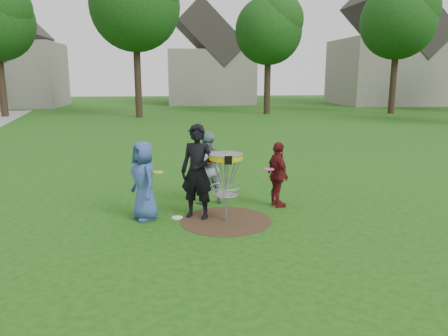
{
  "coord_description": "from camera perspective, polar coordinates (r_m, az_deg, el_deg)",
  "views": [
    {
      "loc": [
        -1.07,
        -8.1,
        2.83
      ],
      "look_at": [
        0.0,
        0.3,
        1.0
      ],
      "focal_mm": 35.0,
      "sensor_mm": 36.0,
      "label": 1
    }
  ],
  "objects": [
    {
      "name": "dirt_patch",
      "position": [
        8.65,
        0.25,
        -6.88
      ],
      "size": [
        1.8,
        1.8,
        0.01
      ],
      "primitive_type": "cylinder",
      "color": "#47331E",
      "rests_on": "ground"
    },
    {
      "name": "player_maroon",
      "position": [
        9.45,
        7.04,
        -0.87
      ],
      "size": [
        0.52,
        0.89,
        1.42
      ],
      "primitive_type": "imported",
      "rotation": [
        0.0,
        0.0,
        1.79
      ],
      "color": "maroon",
      "rests_on": "ground"
    },
    {
      "name": "ground",
      "position": [
        8.65,
        0.25,
        -6.91
      ],
      "size": [
        100.0,
        100.0,
        0.0
      ],
      "primitive_type": "plane",
      "color": "#19470F",
      "rests_on": "ground"
    },
    {
      "name": "disc_golf_basket",
      "position": [
        8.37,
        0.26,
        -0.3
      ],
      "size": [
        0.66,
        0.67,
        1.38
      ],
      "color": "#9EA0A5",
      "rests_on": "ground"
    },
    {
      "name": "player_grey",
      "position": [
        9.62,
        -2.37,
        0.01
      ],
      "size": [
        0.92,
        0.8,
        1.6
      ],
      "primitive_type": "imported",
      "rotation": [
        0.0,
        0.0,
        3.43
      ],
      "color": "gray",
      "rests_on": "ground"
    },
    {
      "name": "held_discs",
      "position": [
        8.86,
        -1.47,
        0.22
      ],
      "size": [
        2.52,
        1.07,
        0.31
      ],
      "color": "#C0D317",
      "rests_on": "ground"
    },
    {
      "name": "player_black",
      "position": [
        8.6,
        -3.49,
        -0.5
      ],
      "size": [
        0.82,
        0.71,
        1.89
      ],
      "primitive_type": "imported",
      "rotation": [
        0.0,
        0.0,
        -0.45
      ],
      "color": "black",
      "rests_on": "ground"
    },
    {
      "name": "tree_row",
      "position": [
        29.01,
        -4.44,
        18.85
      ],
      "size": [
        51.2,
        17.42,
        9.9
      ],
      "color": "#38281C",
      "rests_on": "ground"
    },
    {
      "name": "player_blue",
      "position": [
        8.7,
        -10.4,
        -1.64
      ],
      "size": [
        0.79,
        0.91,
        1.56
      ],
      "primitive_type": "imported",
      "rotation": [
        0.0,
        0.0,
        -1.11
      ],
      "color": "#324C8B",
      "rests_on": "ground"
    },
    {
      "name": "disc_on_grass",
      "position": [
        8.86,
        -6.13,
        -6.46
      ],
      "size": [
        0.22,
        0.22,
        0.02
      ],
      "primitive_type": "cylinder",
      "color": "white",
      "rests_on": "ground"
    },
    {
      "name": "house_row",
      "position": [
        41.6,
        0.88,
        14.01
      ],
      "size": [
        44.5,
        10.65,
        11.62
      ],
      "color": "gray",
      "rests_on": "ground"
    }
  ]
}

